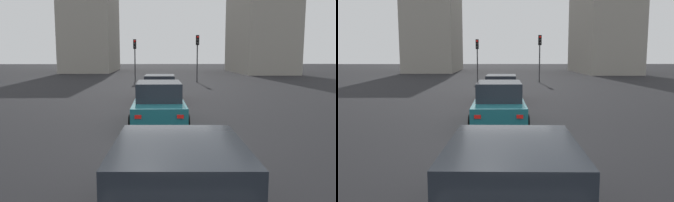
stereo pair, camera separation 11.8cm
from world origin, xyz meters
The scene contains 8 objects.
ground_plane centered at (0.00, 0.00, -0.10)m, with size 160.00×160.00×0.20m, color black.
car_maroon_lead centered at (8.39, 0.16, 0.71)m, with size 4.78×2.11×1.46m.
car_teal_second centered at (2.02, 0.25, 0.77)m, with size 4.81×1.99×1.61m.
car_grey_third centered at (-6.15, 0.04, 0.73)m, with size 4.77×2.14×1.52m.
traffic_light_near_left centered at (20.96, -3.38, 3.08)m, with size 0.32×0.29×4.29m.
traffic_light_near_right centered at (22.44, 2.39, 2.86)m, with size 0.32×0.28×3.97m.
building_facade_left centered at (37.95, -14.00, 7.04)m, with size 14.77×6.55×14.07m, color gray.
building_facade_center centered at (41.96, 10.00, 8.50)m, with size 13.76×6.80×17.00m, color gray.
Camera 1 is at (-10.42, 0.32, 2.59)m, focal length 36.71 mm.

